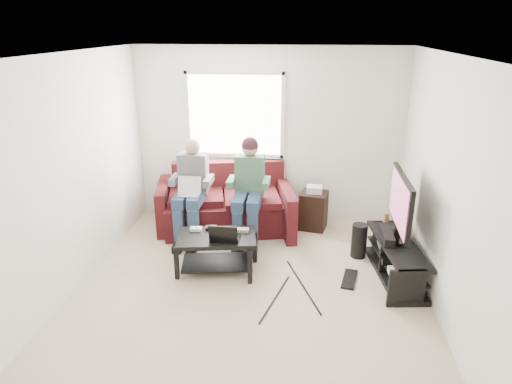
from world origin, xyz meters
TOP-DOWN VIEW (x-y plane):
  - floor at (0.00, 0.00)m, footprint 4.50×4.50m
  - ceiling at (0.00, 0.00)m, footprint 4.50×4.50m
  - wall_back at (0.00, 2.25)m, footprint 4.50×0.00m
  - wall_front at (0.00, -2.25)m, footprint 4.50×0.00m
  - wall_left at (-2.00, 0.00)m, footprint 0.00×4.50m
  - wall_right at (2.00, 0.00)m, footprint 0.00×4.50m
  - window at (-0.50, 2.23)m, footprint 1.48×0.04m
  - sofa at (-0.58, 1.72)m, footprint 2.18×1.28m
  - person_left at (-0.98, 1.35)m, footprint 0.40×0.70m
  - person_right at (-0.18, 1.37)m, footprint 0.40×0.71m
  - laptop_silver at (-0.98, 1.19)m, footprint 0.37×0.30m
  - coffee_table at (-0.46, 0.45)m, footprint 1.02×0.72m
  - laptop_black at (-0.34, 0.37)m, footprint 0.38×0.30m
  - controller_a at (-0.74, 0.57)m, footprint 0.15×0.10m
  - controller_b at (-0.56, 0.63)m, footprint 0.16×0.12m
  - controller_c at (-0.16, 0.60)m, footprint 0.14×0.10m
  - tv_stand at (1.70, 0.56)m, footprint 0.58×1.38m
  - tv at (1.70, 0.66)m, footprint 0.12×1.10m
  - soundbar at (1.58, 0.66)m, footprint 0.12×0.50m
  - drink_cup at (1.65, 1.19)m, footprint 0.08×0.08m
  - console_white at (1.70, 0.16)m, footprint 0.30×0.22m
  - console_grey at (1.70, 0.86)m, footprint 0.34×0.26m
  - console_black at (1.70, 0.51)m, footprint 0.38×0.30m
  - subwoofer at (1.31, 1.01)m, footprint 0.20×0.20m
  - keyboard_floor at (1.15, 0.40)m, footprint 0.24×0.47m
  - end_table at (0.72, 1.86)m, footprint 0.38×0.38m

SIDE VIEW (x-z plane):
  - floor at x=0.00m, z-range 0.00..0.00m
  - keyboard_floor at x=1.15m, z-range 0.00..0.03m
  - tv_stand at x=1.70m, z-range -0.02..0.42m
  - subwoofer at x=1.31m, z-range 0.00..0.45m
  - console_white at x=1.70m, z-range 0.24..0.30m
  - console_black at x=1.70m, z-range 0.24..0.31m
  - console_grey at x=1.70m, z-range 0.24..0.32m
  - end_table at x=0.72m, z-range -0.03..0.63m
  - sofa at x=-0.58m, z-range -0.13..0.81m
  - coffee_table at x=-0.46m, z-range 0.11..0.58m
  - controller_a at x=-0.74m, z-range 0.47..0.51m
  - controller_b at x=-0.56m, z-range 0.47..0.51m
  - controller_c at x=-0.16m, z-range 0.47..0.51m
  - soundbar at x=1.58m, z-range 0.44..0.54m
  - drink_cup at x=1.65m, z-range 0.44..0.56m
  - laptop_black at x=-0.34m, z-range 0.47..0.71m
  - laptop_silver at x=-0.98m, z-range 0.64..0.88m
  - person_left at x=-0.98m, z-range 0.08..1.47m
  - person_right at x=-0.18m, z-range 0.11..1.55m
  - tv at x=1.70m, z-range 0.50..1.31m
  - wall_back at x=0.00m, z-range -0.95..3.55m
  - wall_front at x=0.00m, z-range -0.95..3.55m
  - wall_left at x=-2.00m, z-range -0.95..3.55m
  - wall_right at x=2.00m, z-range -0.95..3.55m
  - window at x=-0.50m, z-range 0.96..2.24m
  - ceiling at x=0.00m, z-range 2.60..2.60m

